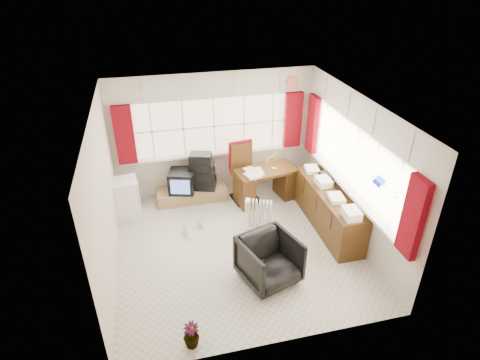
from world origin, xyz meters
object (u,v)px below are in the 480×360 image
object	(u,v)px
desk	(265,183)
desk_lamp	(275,157)
office_chair	(269,260)
tv_bench	(192,194)
mini_fridge	(127,198)
credenza	(329,209)
task_chair	(243,169)
radiator	(260,218)
crt_tv	(182,181)

from	to	relation	value
desk	desk_lamp	size ratio (longest dim) A/B	3.34
office_chair	tv_bench	xyz separation A→B (m)	(-0.84, 2.58, -0.25)
desk	mini_fridge	size ratio (longest dim) A/B	1.67
office_chair	tv_bench	size ratio (longest dim) A/B	0.58
desk	credenza	xyz separation A→B (m)	(0.84, -1.17, 0.01)
desk_lamp	task_chair	distance (m)	0.70
radiator	desk_lamp	bearing A→B (deg)	59.98
tv_bench	crt_tv	world-z (taller)	crt_tv
desk	tv_bench	xyz separation A→B (m)	(-1.44, 0.35, -0.26)
office_chair	crt_tv	distance (m)	2.72
task_chair	radiator	distance (m)	1.28
desk_lamp	radiator	size ratio (longest dim) A/B	0.61
task_chair	desk	bearing A→B (deg)	-29.88
credenza	crt_tv	xyz separation A→B (m)	(-2.46, 1.47, 0.08)
office_chair	credenza	bearing A→B (deg)	17.95
radiator	crt_tv	world-z (taller)	crt_tv
desk	crt_tv	size ratio (longest dim) A/B	2.14
radiator	crt_tv	bearing A→B (deg)	133.68
tv_bench	mini_fridge	size ratio (longest dim) A/B	1.84
task_chair	credenza	distance (m)	1.89
office_chair	radiator	size ratio (longest dim) A/B	1.30
desk_lamp	tv_bench	bearing A→B (deg)	167.68
desk_lamp	tv_bench	size ratio (longest dim) A/B	0.27
tv_bench	mini_fridge	xyz separation A→B (m)	(-1.25, -0.27, 0.26)
office_chair	credenza	world-z (taller)	credenza
mini_fridge	task_chair	bearing A→B (deg)	3.83
office_chair	credenza	distance (m)	1.79
tv_bench	crt_tv	size ratio (longest dim) A/B	2.36
task_chair	desk_lamp	bearing A→B (deg)	-21.85
desk_lamp	crt_tv	distance (m)	1.88
desk_lamp	task_chair	xyz separation A→B (m)	(-0.58, 0.23, -0.31)
office_chair	mini_fridge	world-z (taller)	mini_fridge
desk	task_chair	size ratio (longest dim) A/B	1.06
desk	task_chair	world-z (taller)	task_chair
desk	office_chair	distance (m)	2.30
tv_bench	crt_tv	bearing A→B (deg)	-164.28
desk_lamp	credenza	world-z (taller)	desk_lamp
desk	radiator	world-z (taller)	desk
task_chair	tv_bench	distance (m)	1.16
office_chair	desk	bearing A→B (deg)	56.60
task_chair	tv_bench	xyz separation A→B (m)	(-1.03, 0.12, -0.51)
task_chair	credenza	xyz separation A→B (m)	(1.25, -1.40, -0.24)
credenza	crt_tv	world-z (taller)	credenza
radiator	mini_fridge	bearing A→B (deg)	155.12
desk	crt_tv	bearing A→B (deg)	169.46
credenza	office_chair	bearing A→B (deg)	-143.79
office_chair	tv_bench	world-z (taller)	office_chair
desk_lamp	tv_bench	distance (m)	1.85
mini_fridge	crt_tv	bearing A→B (deg)	11.66
task_chair	crt_tv	bearing A→B (deg)	176.81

